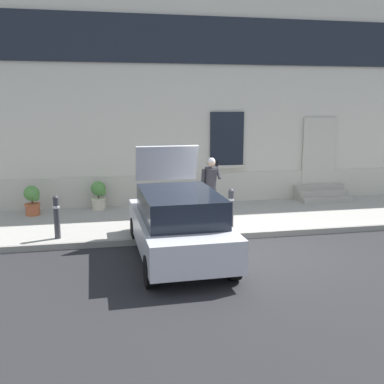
{
  "coord_description": "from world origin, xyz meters",
  "views": [
    {
      "loc": [
        -3.28,
        -9.42,
        3.32
      ],
      "look_at": [
        -1.08,
        1.6,
        1.1
      ],
      "focal_mm": 42.2,
      "sensor_mm": 36.0,
      "label": 1
    }
  ],
  "objects": [
    {
      "name": "planter_terracotta",
      "position": [
        -5.3,
        3.86,
        0.61
      ],
      "size": [
        0.44,
        0.44,
        0.86
      ],
      "color": "#B25B38",
      "rests_on": "sidewalk"
    },
    {
      "name": "curb_edge",
      "position": [
        0.0,
        0.94,
        0.07
      ],
      "size": [
        24.0,
        0.12,
        0.15
      ],
      "primitive_type": "cube",
      "color": "gray",
      "rests_on": "ground"
    },
    {
      "name": "person_on_phone",
      "position": [
        -0.42,
        2.35,
        1.15
      ],
      "size": [
        0.51,
        0.52,
        1.74
      ],
      "rotation": [
        0.0,
        0.0,
        0.24
      ],
      "color": "#2D2D33",
      "rests_on": "sidewalk"
    },
    {
      "name": "bollard_near_person",
      "position": [
        -0.12,
        1.35,
        0.71
      ],
      "size": [
        0.15,
        0.15,
        1.04
      ],
      "color": "#333338",
      "rests_on": "sidewalk"
    },
    {
      "name": "planter_cream",
      "position": [
        -3.43,
        4.22,
        0.61
      ],
      "size": [
        0.44,
        0.44,
        0.86
      ],
      "color": "beige",
      "rests_on": "sidewalk"
    },
    {
      "name": "sidewalk",
      "position": [
        0.0,
        2.8,
        0.07
      ],
      "size": [
        24.0,
        3.6,
        0.15
      ],
      "primitive_type": "cube",
      "color": "#99968E",
      "rests_on": "ground"
    },
    {
      "name": "ground_plane",
      "position": [
        0.0,
        0.0,
        0.0
      ],
      "size": [
        80.0,
        80.0,
        0.0
      ],
      "primitive_type": "plane",
      "color": "#232326"
    },
    {
      "name": "hatchback_car_silver",
      "position": [
        -1.74,
        -0.22,
        0.8
      ],
      "size": [
        1.87,
        4.1,
        2.34
      ],
      "color": "#B7B7BF",
      "rests_on": "ground"
    },
    {
      "name": "bollard_far_left",
      "position": [
        -4.4,
        1.35,
        0.71
      ],
      "size": [
        0.15,
        0.15,
        1.04
      ],
      "color": "#333338",
      "rests_on": "sidewalk"
    },
    {
      "name": "entrance_stoop",
      "position": [
        3.85,
        4.23,
        0.34
      ],
      "size": [
        1.72,
        0.96,
        0.48
      ],
      "color": "#9E998E",
      "rests_on": "sidewalk"
    },
    {
      "name": "building_facade",
      "position": [
        0.01,
        5.29,
        3.73
      ],
      "size": [
        24.0,
        1.52,
        7.5
      ],
      "color": "beige",
      "rests_on": "ground"
    }
  ]
}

